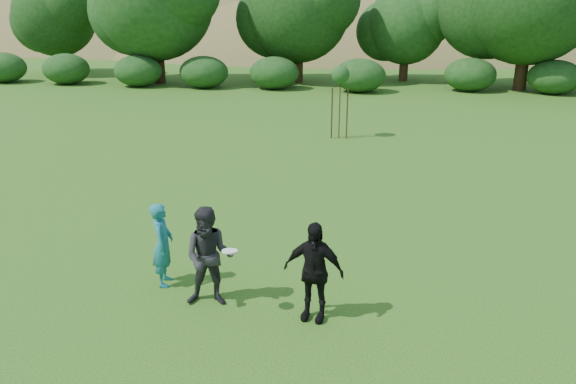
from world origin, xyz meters
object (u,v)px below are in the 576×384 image
at_px(player_grey, 209,257).
at_px(player_teal, 163,244).
at_px(sapling, 340,77).
at_px(player_black, 313,271).

bearing_deg(player_grey, player_teal, 144.23).
distance_m(player_grey, sapling, 13.47).
bearing_deg(player_teal, sapling, -22.73).
height_order(player_teal, sapling, sapling).
height_order(player_grey, player_black, player_grey).
relative_size(player_teal, player_grey, 0.89).
distance_m(player_grey, player_black, 1.87).
height_order(player_teal, player_grey, player_grey).
relative_size(player_teal, player_black, 0.93).
height_order(player_teal, player_black, player_black).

